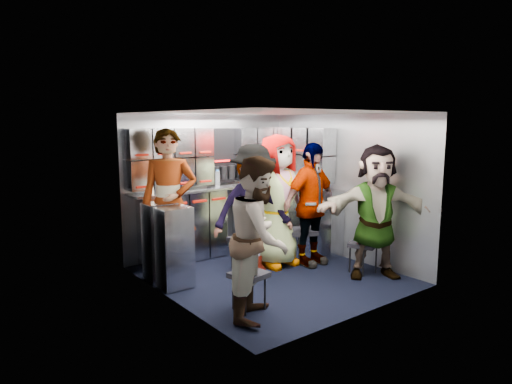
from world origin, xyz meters
TOP-DOWN VIEW (x-y plane):
  - floor at (0.00, 0.00)m, footprint 3.00×3.00m
  - wall_back at (0.00, 1.50)m, footprint 2.80×0.04m
  - wall_left at (-1.40, 0.00)m, footprint 0.04×3.00m
  - wall_right at (1.40, 0.00)m, footprint 0.04×3.00m
  - ceiling at (0.00, 0.00)m, footprint 2.80×3.00m
  - cart_bank_back at (0.00, 1.29)m, footprint 2.68×0.38m
  - cart_bank_left at (-1.19, 0.56)m, footprint 0.38×0.76m
  - counter at (0.00, 1.29)m, footprint 2.68×0.42m
  - locker_bank_back at (0.00, 1.35)m, footprint 2.68×0.28m
  - locker_bank_right at (1.25, 0.70)m, footprint 0.28×1.00m
  - right_cabinet at (1.25, 0.60)m, footprint 0.28×1.20m
  - coffee_niche at (0.18, 1.41)m, footprint 0.46×0.16m
  - red_latch_strip at (0.00, 1.09)m, footprint 2.60×0.02m
  - jump_seat_near_left at (-0.87, -0.69)m, footprint 0.40×0.39m
  - jump_seat_mid_left at (-0.09, 0.45)m, footprint 0.43×0.41m
  - jump_seat_center at (0.37, 0.50)m, footprint 0.42×0.40m
  - jump_seat_mid_right at (0.74, 0.23)m, footprint 0.51×0.50m
  - jump_seat_near_right at (1.05, -0.64)m, footprint 0.46×0.45m
  - attendant_standing at (-1.05, 0.76)m, footprint 0.83×0.75m
  - attendant_arc_a at (-0.87, -0.87)m, footprint 1.02×1.00m
  - attendant_arc_b at (-0.09, 0.27)m, footprint 1.23×0.89m
  - attendant_arc_c at (0.37, 0.32)m, footprint 0.91×0.61m
  - attendant_arc_d at (0.74, 0.05)m, footprint 1.03×0.49m
  - attendant_arc_e at (1.05, -0.82)m, footprint 1.59×1.32m
  - bottle_left at (-0.77, 1.24)m, footprint 0.06×0.06m
  - bottle_mid at (-0.02, 1.24)m, footprint 0.07×0.07m
  - bottle_right at (0.66, 1.24)m, footprint 0.07×0.07m
  - cup_left at (-1.08, 1.23)m, footprint 0.07×0.07m
  - cup_right at (0.67, 1.23)m, footprint 0.09×0.09m

SIDE VIEW (x-z plane):
  - floor at x=0.00m, z-range 0.00..0.00m
  - jump_seat_near_left at x=-0.87m, z-range 0.16..0.57m
  - jump_seat_near_right at x=1.05m, z-range 0.16..0.58m
  - jump_seat_center at x=0.37m, z-range 0.17..0.62m
  - jump_seat_mid_left at x=-0.09m, z-range 0.17..0.62m
  - jump_seat_mid_right at x=0.74m, z-range 0.18..0.65m
  - cart_bank_back at x=0.00m, z-range 0.00..0.99m
  - cart_bank_left at x=-1.19m, z-range 0.00..0.99m
  - right_cabinet at x=1.25m, z-range 0.00..1.00m
  - attendant_arc_a at x=-0.87m, z-range 0.00..1.65m
  - attendant_arc_b at x=-0.09m, z-range 0.00..1.71m
  - attendant_arc_d at x=0.74m, z-range 0.00..1.71m
  - attendant_arc_e at x=1.05m, z-range 0.00..1.71m
  - red_latch_strip at x=0.00m, z-range 0.86..0.90m
  - attendant_arc_c at x=0.37m, z-range 0.00..1.82m
  - attendant_standing at x=-1.05m, z-range 0.00..1.91m
  - counter at x=0.00m, z-range 1.00..1.03m
  - wall_back at x=0.00m, z-range 0.00..2.10m
  - wall_left at x=-1.40m, z-range 0.00..2.10m
  - wall_right at x=1.40m, z-range 0.00..2.10m
  - cup_left at x=-1.08m, z-range 1.03..1.13m
  - cup_right at x=0.67m, z-range 1.03..1.14m
  - bottle_mid at x=-0.02m, z-range 1.03..1.27m
  - bottle_left at x=-0.77m, z-range 1.03..1.29m
  - bottle_right at x=0.66m, z-range 1.03..1.30m
  - coffee_niche at x=0.18m, z-range 1.05..1.89m
  - locker_bank_back at x=0.00m, z-range 1.08..1.90m
  - locker_bank_right at x=1.25m, z-range 1.08..1.90m
  - ceiling at x=0.00m, z-range 2.09..2.11m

